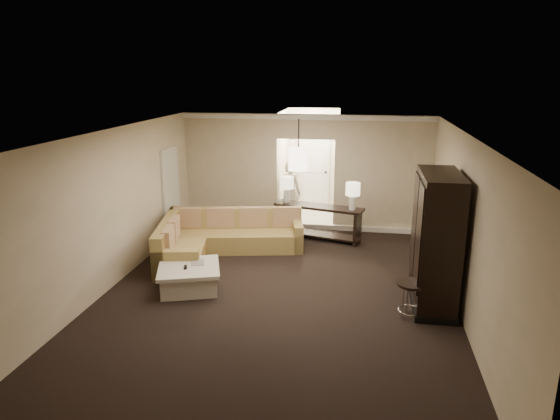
% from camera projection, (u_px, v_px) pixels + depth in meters
% --- Properties ---
extents(ground, '(8.00, 8.00, 0.00)m').
position_uv_depth(ground, '(277.00, 296.00, 8.64)').
color(ground, black).
rests_on(ground, ground).
extents(wall_back, '(6.00, 0.04, 2.80)m').
position_uv_depth(wall_back, '(305.00, 172.00, 12.07)').
color(wall_back, beige).
rests_on(wall_back, ground).
extents(wall_front, '(6.00, 0.04, 2.80)m').
position_uv_depth(wall_front, '(199.00, 344.00, 4.47)').
color(wall_front, beige).
rests_on(wall_front, ground).
extents(wall_left, '(0.04, 8.00, 2.80)m').
position_uv_depth(wall_left, '(109.00, 211.00, 8.75)').
color(wall_left, beige).
rests_on(wall_left, ground).
extents(wall_right, '(0.04, 8.00, 2.80)m').
position_uv_depth(wall_right, '(466.00, 228.00, 7.79)').
color(wall_right, beige).
rests_on(wall_right, ground).
extents(ceiling, '(6.00, 8.00, 0.02)m').
position_uv_depth(ceiling, '(277.00, 134.00, 7.89)').
color(ceiling, white).
rests_on(ceiling, wall_back).
extents(crown_molding, '(6.00, 0.10, 0.12)m').
position_uv_depth(crown_molding, '(306.00, 117.00, 11.66)').
color(crown_molding, white).
rests_on(crown_molding, wall_back).
extents(baseboard, '(6.00, 0.10, 0.12)m').
position_uv_depth(baseboard, '(304.00, 226.00, 12.38)').
color(baseboard, white).
rests_on(baseboard, ground).
extents(side_door, '(0.05, 0.90, 2.10)m').
position_uv_depth(side_door, '(171.00, 193.00, 11.50)').
color(side_door, silver).
rests_on(side_door, ground).
extents(foyer, '(1.44, 2.02, 2.80)m').
position_uv_depth(foyer, '(311.00, 166.00, 13.37)').
color(foyer, beige).
rests_on(foyer, ground).
extents(sectional_sofa, '(3.04, 2.77, 0.87)m').
position_uv_depth(sectional_sofa, '(218.00, 239.00, 10.53)').
color(sectional_sofa, brown).
rests_on(sectional_sofa, ground).
extents(coffee_table, '(1.34, 1.34, 0.45)m').
position_uv_depth(coffee_table, '(189.00, 277.00, 8.88)').
color(coffee_table, silver).
rests_on(coffee_table, ground).
extents(console_table, '(2.11, 1.00, 0.80)m').
position_uv_depth(console_table, '(318.00, 219.00, 11.49)').
color(console_table, black).
rests_on(console_table, ground).
extents(armoire, '(0.66, 1.55, 2.22)m').
position_uv_depth(armoire, '(435.00, 243.00, 8.10)').
color(armoire, black).
rests_on(armoire, ground).
extents(drink_table, '(0.46, 0.46, 0.58)m').
position_uv_depth(drink_table, '(411.00, 292.00, 7.82)').
color(drink_table, black).
rests_on(drink_table, ground).
extents(table_lamp_left, '(0.32, 0.32, 0.61)m').
position_uv_depth(table_lamp_left, '(287.00, 185.00, 11.62)').
color(table_lamp_left, silver).
rests_on(table_lamp_left, console_table).
extents(table_lamp_right, '(0.32, 0.32, 0.61)m').
position_uv_depth(table_lamp_right, '(353.00, 192.00, 10.97)').
color(table_lamp_right, silver).
rests_on(table_lamp_right, console_table).
extents(pendant_light, '(0.38, 0.38, 1.09)m').
position_uv_depth(pendant_light, '(298.00, 159.00, 10.69)').
color(pendant_light, black).
rests_on(pendant_light, ceiling).
extents(person, '(0.77, 0.66, 1.78)m').
position_uv_depth(person, '(290.00, 189.00, 12.59)').
color(person, silver).
rests_on(person, ground).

